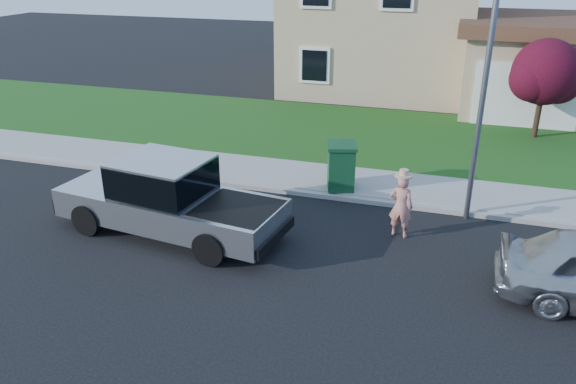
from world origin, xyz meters
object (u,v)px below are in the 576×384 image
at_px(pickup_truck, 169,200).
at_px(ornamental_tree, 546,75).
at_px(woman, 401,205).
at_px(trash_bin, 341,166).
at_px(street_lamp, 484,91).

distance_m(pickup_truck, ornamental_tree, 13.28).
bearing_deg(woman, pickup_truck, 22.07).
relative_size(woman, ornamental_tree, 0.49).
xyz_separation_m(pickup_truck, trash_bin, (3.25, 3.43, -0.06)).
height_order(woman, trash_bin, woman).
distance_m(woman, ornamental_tree, 9.41).
bearing_deg(street_lamp, trash_bin, 174.50).
distance_m(ornamental_tree, street_lamp, 7.56).
distance_m(pickup_truck, trash_bin, 4.72).
bearing_deg(pickup_truck, ornamental_tree, 56.11).
relative_size(woman, trash_bin, 1.32).
relative_size(pickup_truck, ornamental_tree, 1.69).
bearing_deg(street_lamp, ornamental_tree, 79.25).
height_order(ornamental_tree, trash_bin, ornamental_tree).
bearing_deg(pickup_truck, street_lamp, 30.18).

